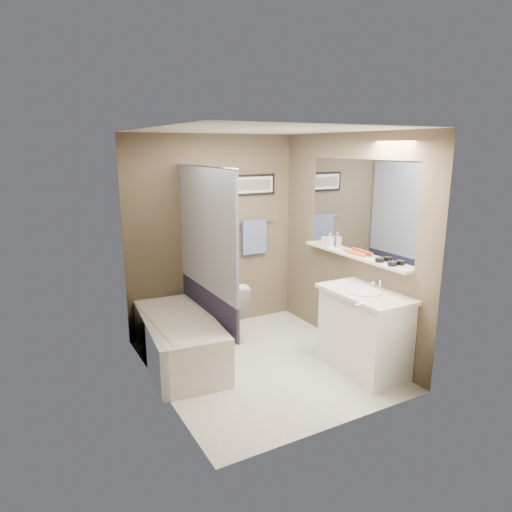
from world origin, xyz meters
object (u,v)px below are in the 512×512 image
bathtub (179,340)px  hair_brush_back (352,252)px  glass_jar (324,241)px  candle_bowl_far (380,260)px  soap_bottle (330,240)px  candle_bowl_near (392,264)px  hair_brush_front (358,253)px  toilet (227,308)px  vanity (364,333)px

bathtub → hair_brush_back: hair_brush_back is taller
hair_brush_back → glass_jar: glass_jar is taller
candle_bowl_far → soap_bottle: (0.00, 0.81, 0.06)m
candle_bowl_near → soap_bottle: soap_bottle is taller
bathtub → candle_bowl_near: 2.33m
bathtub → soap_bottle: bearing=-1.2°
candle_bowl_near → hair_brush_front: (0.00, 0.50, 0.00)m
toilet → glass_jar: (1.03, -0.50, 0.81)m
toilet → candle_bowl_near: candle_bowl_near is taller
toilet → soap_bottle: 1.46m
candle_bowl_near → candle_bowl_far: 0.17m
bathtub → hair_brush_back: (1.79, -0.61, 0.89)m
vanity → bathtub: bearing=147.6°
candle_bowl_near → hair_brush_back: 0.59m
hair_brush_back → soap_bottle: (0.00, 0.39, 0.06)m
toilet → soap_bottle: soap_bottle is taller
bathtub → candle_bowl_far: (1.79, -1.03, 0.89)m
vanity → candle_bowl_near: candle_bowl_near is taller
glass_jar → soap_bottle: soap_bottle is taller
vanity → candle_bowl_near: 0.77m
candle_bowl_far → hair_brush_front: (0.00, 0.33, 0.00)m
candle_bowl_near → candle_bowl_far: (0.00, 0.17, 0.00)m
candle_bowl_far → hair_brush_front: hair_brush_front is taller
candle_bowl_near → hair_brush_back: (0.00, 0.59, 0.00)m
vanity → hair_brush_front: (0.19, 0.36, 0.74)m
hair_brush_front → hair_brush_back: 0.09m
soap_bottle → vanity: bearing=-102.3°
hair_brush_front → glass_jar: size_ratio=2.20×
vanity → candle_bowl_far: (0.19, 0.03, 0.73)m
hair_brush_front → toilet: bearing=133.6°
candle_bowl_near → candle_bowl_far: same height
soap_bottle → hair_brush_back: bearing=-90.0°
bathtub → hair_brush_back: 2.08m
candle_bowl_near → hair_brush_back: hair_brush_back is taller
candle_bowl_near → hair_brush_front: hair_brush_front is taller
candle_bowl_near → hair_brush_front: size_ratio=0.41×
candle_bowl_far → soap_bottle: soap_bottle is taller
candle_bowl_near → hair_brush_back: size_ratio=0.41×
bathtub → toilet: (0.75, 0.38, 0.11)m
toilet → hair_brush_front: (1.03, -1.09, 0.78)m
bathtub → vanity: vanity is taller
bathtub → candle_bowl_far: bearing=-24.3°
soap_bottle → glass_jar: bearing=90.0°
glass_jar → hair_brush_back: bearing=-90.0°
vanity → glass_jar: bearing=80.2°
toilet → candle_bowl_near: 2.05m
toilet → hair_brush_back: bearing=148.5°
hair_brush_back → soap_bottle: soap_bottle is taller
vanity → glass_jar: 1.23m
bathtub → toilet: bearing=32.8°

